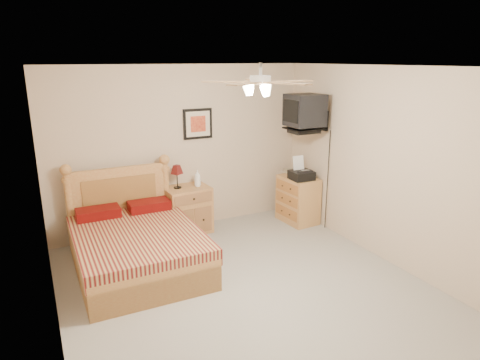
% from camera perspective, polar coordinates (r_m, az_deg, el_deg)
% --- Properties ---
extents(floor, '(4.50, 4.50, 0.00)m').
position_cam_1_polar(floor, '(5.06, 1.24, -14.72)').
color(floor, gray).
rests_on(floor, ground).
extents(ceiling, '(4.00, 4.50, 0.04)m').
position_cam_1_polar(ceiling, '(4.35, 1.44, 14.89)').
color(ceiling, white).
rests_on(ceiling, ground).
extents(wall_back, '(4.00, 0.04, 2.50)m').
position_cam_1_polar(wall_back, '(6.57, -7.84, 4.10)').
color(wall_back, '#C7AF93').
rests_on(wall_back, ground).
extents(wall_front, '(4.00, 0.04, 2.50)m').
position_cam_1_polar(wall_front, '(2.91, 22.93, -12.67)').
color(wall_front, '#C7AF93').
rests_on(wall_front, ground).
extents(wall_left, '(0.04, 4.50, 2.50)m').
position_cam_1_polar(wall_left, '(4.08, -24.53, -4.61)').
color(wall_left, '#C7AF93').
rests_on(wall_left, ground).
extents(wall_right, '(0.04, 4.50, 2.50)m').
position_cam_1_polar(wall_right, '(5.73, 19.35, 1.60)').
color(wall_right, '#C7AF93').
rests_on(wall_right, ground).
extents(bed, '(1.46, 1.91, 1.24)m').
position_cam_1_polar(bed, '(5.44, -13.70, -5.66)').
color(bed, '#B76B38').
rests_on(bed, ground).
extents(nightstand, '(0.69, 0.54, 0.71)m').
position_cam_1_polar(nightstand, '(6.58, -7.03, -3.94)').
color(nightstand, '#9D6739').
rests_on(nightstand, ground).
extents(table_lamp, '(0.23, 0.23, 0.35)m').
position_cam_1_polar(table_lamp, '(6.40, -8.39, 0.45)').
color(table_lamp, '#5C1514').
rests_on(table_lamp, nightstand).
extents(lotion_bottle, '(0.13, 0.13, 0.25)m').
position_cam_1_polar(lotion_bottle, '(6.47, -5.69, 0.25)').
color(lotion_bottle, white).
rests_on(lotion_bottle, nightstand).
extents(framed_picture, '(0.46, 0.04, 0.46)m').
position_cam_1_polar(framed_picture, '(6.57, -5.66, 7.46)').
color(framed_picture, black).
rests_on(framed_picture, wall_back).
extents(dresser, '(0.48, 0.66, 0.75)m').
position_cam_1_polar(dresser, '(6.99, 7.72, -2.60)').
color(dresser, tan).
rests_on(dresser, ground).
extents(fax_machine, '(0.36, 0.38, 0.36)m').
position_cam_1_polar(fax_machine, '(6.72, 8.23, 1.55)').
color(fax_machine, black).
rests_on(fax_machine, dresser).
extents(magazine_lower, '(0.25, 0.31, 0.03)m').
position_cam_1_polar(magazine_lower, '(7.05, 6.19, 0.91)').
color(magazine_lower, '#ACA489').
rests_on(magazine_lower, dresser).
extents(magazine_upper, '(0.22, 0.28, 0.02)m').
position_cam_1_polar(magazine_upper, '(7.09, 6.23, 1.18)').
color(magazine_upper, gray).
rests_on(magazine_upper, magazine_lower).
extents(wall_tv, '(0.56, 0.46, 0.58)m').
position_cam_1_polar(wall_tv, '(6.47, 9.72, 8.88)').
color(wall_tv, black).
rests_on(wall_tv, wall_right).
extents(ceiling_fan, '(1.14, 1.14, 0.28)m').
position_cam_1_polar(ceiling_fan, '(4.18, 2.73, 12.91)').
color(ceiling_fan, white).
rests_on(ceiling_fan, ceiling).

